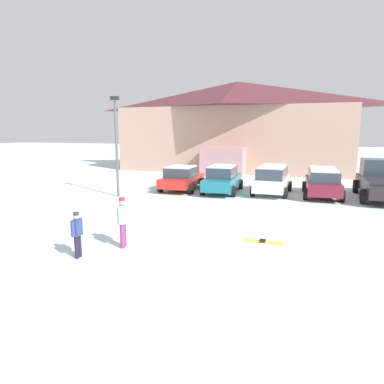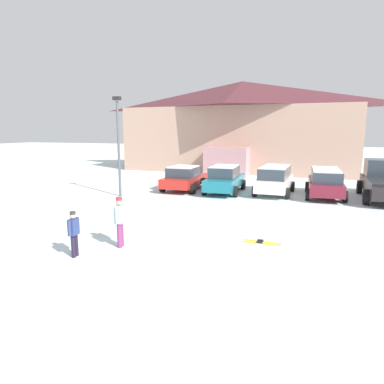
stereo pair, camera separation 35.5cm
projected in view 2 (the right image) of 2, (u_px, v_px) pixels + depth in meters
ground at (98, 289)px, 8.28m from camera, size 160.00×160.00×0.00m
ski_lodge at (241, 125)px, 33.27m from camera, size 21.47×11.71×8.39m
parked_red_sedan at (184, 178)px, 21.91m from camera, size 2.21×4.03×1.55m
parked_teal_hatchback at (225, 179)px, 21.04m from camera, size 2.15×4.55×1.67m
parked_white_suv at (275, 179)px, 20.43m from camera, size 2.23×4.24×1.70m
parked_maroon_van at (325, 182)px, 19.60m from camera, size 2.20×4.55×1.63m
skier_adult_in_blue_parka at (120, 219)px, 11.15m from camera, size 0.31×0.61×1.67m
skier_teen_in_navy_coat at (74, 231)px, 10.29m from camera, size 0.24×0.52×1.41m
pair_of_skis at (261, 242)px, 11.69m from camera, size 1.31×0.32×0.08m
lamp_post at (118, 141)px, 19.45m from camera, size 0.44×0.24×5.65m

